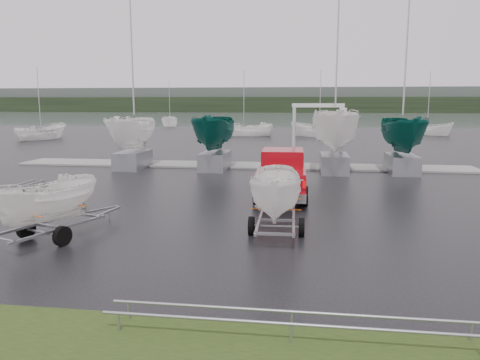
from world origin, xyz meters
TOP-DOWN VIEW (x-y plane):
  - ground_plane at (0.00, 0.00)m, footprint 120.00×120.00m
  - lake at (0.00, 100.00)m, footprint 300.00×300.00m
  - dock at (0.00, 13.00)m, footprint 30.00×3.00m
  - treeline at (0.00, 170.00)m, footprint 300.00×8.00m
  - far_hill at (0.00, 178.00)m, footprint 300.00×6.00m
  - pickup_truck at (3.19, 3.70)m, footprint 2.35×6.10m
  - trailer_hitched at (3.33, -2.83)m, footprint 1.79×3.62m
  - trailer_parked at (-3.58, -4.52)m, footprint 2.35×3.79m
  - boat_hoist at (4.98, 13.00)m, footprint 3.30×2.18m
  - keelboat_0 at (-6.69, 11.00)m, footprint 2.25×3.20m
  - keelboat_1 at (-1.38, 11.20)m, footprint 2.33×3.20m
  - keelboat_2 at (5.97, 11.00)m, footprint 2.74×3.20m
  - keelboat_3 at (9.98, 11.30)m, footprint 2.30×3.20m
  - mast_rack_0 at (-9.00, 1.00)m, footprint 0.56×6.50m
  - mast_rack_2 at (4.00, -9.50)m, footprint 7.00×0.56m
  - moored_boat_0 at (-25.48, 32.11)m, footprint 3.33×3.38m
  - moored_boat_1 at (-3.38, 40.75)m, footprint 2.98×2.91m
  - moored_boat_2 at (5.96, 40.81)m, footprint 3.09×3.02m
  - moored_boat_3 at (19.79, 45.56)m, footprint 3.64×3.63m
  - moored_boat_4 at (-19.55, 63.48)m, footprint 3.21×3.27m

SIDE VIEW (x-z plane):
  - lake at x=0.00m, z-range -0.01..-0.01m
  - ground_plane at x=0.00m, z-range 0.00..0.00m
  - moored_boat_1 at x=-3.38m, z-range -5.85..5.86m
  - moored_boat_4 at x=-19.55m, z-range -5.79..5.80m
  - moored_boat_2 at x=5.96m, z-range -5.77..5.78m
  - moored_boat_0 at x=-25.48m, z-range -5.77..5.78m
  - moored_boat_3 at x=19.79m, z-range -5.69..5.70m
  - dock at x=0.00m, z-range -0.01..0.11m
  - mast_rack_0 at x=-9.00m, z-range 0.32..0.38m
  - mast_rack_2 at x=4.00m, z-range 0.32..0.38m
  - pickup_truck at x=3.19m, z-range 0.04..2.06m
  - trailer_parked at x=-3.58m, z-range 0.20..4.55m
  - trailer_hitched at x=3.33m, z-range 0.21..5.05m
  - boat_hoist at x=4.98m, z-range 0.61..4.73m
  - treeline at x=0.00m, z-range 0.00..6.00m
  - keelboat_0 at x=-6.69m, z-range -1.65..8.76m
  - keelboat_3 at x=9.98m, z-range -1.59..8.87m
  - keelboat_1 at x=-1.38m, z-range 0.04..7.32m
  - keelboat_2 at x=5.97m, z-range -1.09..9.83m
  - far_hill at x=0.00m, z-range 0.00..10.00m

